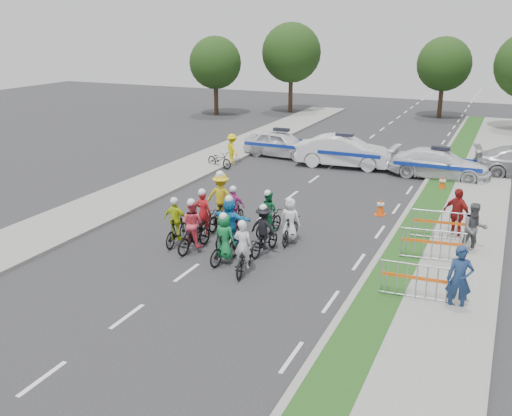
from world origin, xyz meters
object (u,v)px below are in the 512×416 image
at_px(rider_2, 193,231).
at_px(spectator_1, 474,229).
at_px(spectator_2, 456,214).
at_px(cone_1, 442,183).
at_px(rider_9, 234,212).
at_px(police_car_0, 281,144).
at_px(police_car_1, 344,151).
at_px(barrier_1, 432,247).
at_px(rider_5, 230,225).
at_px(rider_3, 176,226).
at_px(rider_0, 243,255).
at_px(tree_3, 291,53).
at_px(police_car_2, 439,164).
at_px(tree_4, 444,64).
at_px(barrier_2, 441,227).
at_px(rider_1, 225,243).
at_px(rider_6, 204,222).
at_px(barrier_0, 416,283).
at_px(parked_bike, 219,160).
at_px(cone_0, 380,207).
at_px(rider_8, 268,217).
at_px(tree_0, 215,63).
at_px(spectator_0, 459,279).
at_px(rider_4, 264,234).
at_px(marshal_hiviz, 232,149).
at_px(rider_7, 290,225).
at_px(rider_10, 221,202).

xyz_separation_m(rider_2, spectator_1, (8.54, 3.55, 0.19)).
relative_size(spectator_2, cone_1, 2.64).
bearing_deg(rider_2, rider_9, -91.84).
relative_size(police_car_0, police_car_1, 0.87).
xyz_separation_m(barrier_1, cone_1, (-0.76, 8.75, -0.22)).
height_order(rider_2, rider_5, rider_5).
distance_m(rider_3, spectator_1, 9.91).
bearing_deg(rider_0, tree_3, -82.45).
xyz_separation_m(police_car_2, barrier_1, (1.21, -10.96, -0.14)).
bearing_deg(rider_5, tree_4, -86.64).
bearing_deg(barrier_2, rider_9, -165.90).
relative_size(rider_0, barrier_2, 0.89).
bearing_deg(rider_1, rider_6, -36.04).
height_order(rider_9, cone_1, rider_9).
xyz_separation_m(rider_9, cone_1, (6.36, 8.49, -0.31)).
xyz_separation_m(barrier_0, parked_bike, (-12.01, 11.20, -0.13)).
distance_m(rider_0, rider_9, 3.92).
bearing_deg(cone_0, police_car_1, 116.71).
xyz_separation_m(rider_3, rider_8, (2.45, 2.26, -0.04)).
bearing_deg(tree_0, rider_3, -64.45).
distance_m(spectator_0, spectator_1, 4.35).
relative_size(rider_8, spectator_1, 0.99).
height_order(rider_4, police_car_1, rider_4).
bearing_deg(rider_1, rider_8, -86.07).
relative_size(spectator_2, marshal_hiviz, 1.13).
bearing_deg(spectator_0, cone_1, 91.45).
height_order(rider_9, spectator_1, spectator_1).
bearing_deg(rider_5, barrier_2, -143.67).
distance_m(rider_6, rider_7, 3.06).
distance_m(rider_2, rider_5, 1.27).
relative_size(police_car_0, barrier_0, 2.16).
xyz_separation_m(rider_1, rider_8, (0.23, 2.95, -0.04)).
distance_m(rider_2, tree_4, 32.73).
height_order(rider_6, rider_7, rider_6).
height_order(police_car_2, barrier_0, police_car_2).
bearing_deg(rider_5, rider_3, 27.33).
bearing_deg(police_car_0, rider_8, -153.86).
distance_m(rider_1, police_car_1, 13.90).
distance_m(rider_10, barrier_0, 8.69).
distance_m(rider_6, tree_0, 28.56).
bearing_deg(spectator_1, cone_1, 83.07).
distance_m(rider_0, rider_8, 3.44).
xyz_separation_m(rider_1, rider_5, (-0.47, 1.30, 0.11)).
distance_m(rider_1, cone_1, 12.57).
xyz_separation_m(rider_10, tree_3, (-7.81, 27.42, 4.10)).
distance_m(spectator_2, tree_3, 30.48).
relative_size(rider_5, rider_9, 1.10).
distance_m(rider_9, barrier_0, 7.79).
height_order(rider_0, rider_3, rider_3).
distance_m(spectator_1, parked_bike, 14.85).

